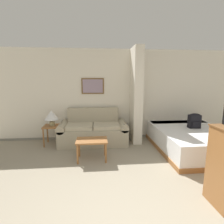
# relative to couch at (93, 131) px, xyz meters

# --- Properties ---
(wall_back) EXTENTS (7.21, 0.16, 2.60)m
(wall_back) POSITION_rel_couch_xyz_m (0.62, 0.48, 0.96)
(wall_back) COLOR silver
(wall_back) RESTS_ON ground_plane
(wall_partition_pillar) EXTENTS (0.24, 0.68, 2.60)m
(wall_partition_pillar) POSITION_rel_couch_xyz_m (1.19, 0.08, 0.96)
(wall_partition_pillar) COLOR silver
(wall_partition_pillar) RESTS_ON ground_plane
(couch) EXTENTS (1.84, 0.84, 0.95)m
(couch) POSITION_rel_couch_xyz_m (0.00, 0.00, 0.00)
(couch) COLOR tan
(couch) RESTS_ON ground_plane
(coffee_table) EXTENTS (0.67, 0.45, 0.46)m
(coffee_table) POSITION_rel_couch_xyz_m (-0.02, -1.05, 0.05)
(coffee_table) COLOR #996033
(coffee_table) RESTS_ON ground_plane
(side_table) EXTENTS (0.44, 0.44, 0.53)m
(side_table) POSITION_rel_couch_xyz_m (-1.09, -0.02, 0.10)
(side_table) COLOR #996033
(side_table) RESTS_ON ground_plane
(table_lamp) EXTENTS (0.37, 0.37, 0.41)m
(table_lamp) POSITION_rel_couch_xyz_m (-1.09, -0.02, 0.47)
(table_lamp) COLOR tan
(table_lamp) RESTS_ON side_table
(bed) EXTENTS (1.78, 2.18, 0.52)m
(bed) POSITION_rel_couch_xyz_m (2.49, -0.71, -0.07)
(bed) COLOR #996033
(bed) RESTS_ON ground_plane
(backpack) EXTENTS (0.28, 0.19, 0.38)m
(backpack) POSITION_rel_couch_xyz_m (2.57, -0.56, 0.38)
(backpack) COLOR black
(backpack) RESTS_ON bed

